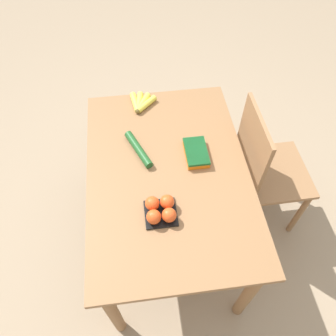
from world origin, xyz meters
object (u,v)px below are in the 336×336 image
(tomato_pack, at_px, (161,210))
(carrot_bag, at_px, (196,152))
(chair, at_px, (264,170))
(banana_bunch, at_px, (141,103))
(cucumber_near, at_px, (138,149))

(tomato_pack, bearing_deg, carrot_bag, 145.01)
(chair, relative_size, banana_bunch, 5.78)
(chair, height_order, banana_bunch, chair)
(chair, bearing_deg, cucumber_near, 86.00)
(carrot_bag, distance_m, cucumber_near, 0.30)
(chair, xyz_separation_m, cucumber_near, (-0.04, -0.72, 0.26))
(tomato_pack, relative_size, carrot_bag, 0.80)
(banana_bunch, distance_m, cucumber_near, 0.35)
(banana_bunch, relative_size, carrot_bag, 0.89)
(banana_bunch, xyz_separation_m, tomato_pack, (0.72, 0.03, 0.02))
(tomato_pack, distance_m, cucumber_near, 0.38)
(chair, height_order, cucumber_near, chair)
(chair, distance_m, cucumber_near, 0.77)
(tomato_pack, distance_m, carrot_bag, 0.38)
(banana_bunch, bearing_deg, carrot_bag, 31.63)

